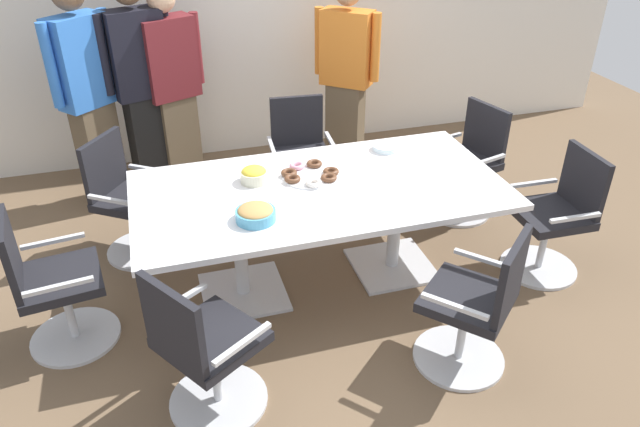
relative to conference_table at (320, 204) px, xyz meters
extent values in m
cube|color=brown|center=(0.00, 0.00, -0.63)|extent=(10.00, 10.00, 0.01)
cube|color=white|center=(0.00, 2.40, 0.77)|extent=(8.00, 0.10, 2.80)
cube|color=white|center=(0.00, 0.00, 0.10)|extent=(2.40, 1.20, 0.04)
cube|color=silver|center=(-0.55, 0.00, -0.61)|extent=(0.56, 0.56, 0.02)
cylinder|color=silver|center=(-0.55, 0.00, -0.26)|extent=(0.09, 0.09, 0.69)
cube|color=silver|center=(0.55, 0.00, -0.61)|extent=(0.56, 0.56, 0.02)
cylinder|color=silver|center=(0.55, 0.00, -0.26)|extent=(0.09, 0.09, 0.69)
cylinder|color=silver|center=(1.57, -0.33, -0.61)|extent=(0.56, 0.56, 0.02)
cylinder|color=silver|center=(1.57, -0.33, -0.40)|extent=(0.05, 0.05, 0.41)
cube|color=black|center=(1.57, -0.33, -0.17)|extent=(0.48, 0.48, 0.06)
cube|color=black|center=(1.78, -0.34, 0.07)|extent=(0.05, 0.44, 0.42)
cube|color=silver|center=(1.56, -0.58, -0.05)|extent=(0.37, 0.04, 0.02)
cube|color=silver|center=(1.57, -0.09, -0.05)|extent=(0.37, 0.04, 0.02)
cylinder|color=silver|center=(1.38, 0.57, -0.61)|extent=(0.66, 0.66, 0.02)
cylinder|color=silver|center=(1.38, 0.57, -0.40)|extent=(0.05, 0.05, 0.41)
cube|color=black|center=(1.38, 0.57, -0.17)|extent=(0.56, 0.56, 0.06)
cube|color=black|center=(1.58, 0.63, 0.07)|extent=(0.15, 0.43, 0.42)
cube|color=silver|center=(1.45, 0.34, -0.05)|extent=(0.36, 0.13, 0.02)
cube|color=silver|center=(1.32, 0.81, -0.05)|extent=(0.36, 0.13, 0.02)
cylinder|color=silver|center=(0.16, 1.05, -0.61)|extent=(0.58, 0.58, 0.02)
cylinder|color=silver|center=(0.16, 1.05, -0.40)|extent=(0.05, 0.05, 0.41)
cube|color=black|center=(0.16, 1.05, -0.17)|extent=(0.50, 0.50, 0.06)
cube|color=black|center=(0.17, 1.25, 0.07)|extent=(0.44, 0.07, 0.42)
cube|color=silver|center=(0.40, 1.03, -0.05)|extent=(0.06, 0.37, 0.02)
cube|color=silver|center=(-0.09, 1.06, -0.05)|extent=(0.06, 0.37, 0.02)
cylinder|color=silver|center=(-1.19, 0.73, -0.61)|extent=(0.75, 0.75, 0.02)
cylinder|color=silver|center=(-1.19, 0.73, -0.40)|extent=(0.05, 0.05, 0.41)
cube|color=black|center=(-1.19, 0.73, -0.17)|extent=(0.64, 0.64, 0.06)
cube|color=black|center=(-1.36, 0.85, 0.07)|extent=(0.28, 0.38, 0.42)
cube|color=silver|center=(-1.04, 0.93, -0.05)|extent=(0.32, 0.24, 0.02)
cube|color=silver|center=(-1.33, 0.53, -0.05)|extent=(0.32, 0.24, 0.02)
cylinder|color=silver|center=(-1.64, -0.13, -0.61)|extent=(0.61, 0.61, 0.02)
cylinder|color=silver|center=(-1.64, -0.13, -0.40)|extent=(0.05, 0.05, 0.41)
cube|color=black|center=(-1.64, -0.13, -0.17)|extent=(0.52, 0.52, 0.06)
cube|color=black|center=(-1.84, -0.16, 0.07)|extent=(0.10, 0.44, 0.42)
cube|color=silver|center=(-1.67, 0.11, -0.05)|extent=(0.37, 0.08, 0.02)
cube|color=silver|center=(-1.60, -0.38, -0.05)|extent=(0.37, 0.08, 0.02)
cylinder|color=silver|center=(-0.85, -0.90, -0.61)|extent=(0.75, 0.75, 0.02)
cylinder|color=silver|center=(-0.85, -0.90, -0.40)|extent=(0.05, 0.05, 0.41)
cube|color=black|center=(-0.85, -0.90, -0.17)|extent=(0.64, 0.64, 0.06)
cube|color=black|center=(-1.03, -1.01, 0.07)|extent=(0.27, 0.39, 0.42)
cube|color=silver|center=(-0.99, -0.69, -0.05)|extent=(0.33, 0.22, 0.02)
cube|color=silver|center=(-0.72, -1.10, -0.05)|extent=(0.33, 0.22, 0.02)
cylinder|color=silver|center=(0.57, -0.99, -0.61)|extent=(0.76, 0.76, 0.02)
cylinder|color=silver|center=(0.57, -0.99, -0.40)|extent=(0.05, 0.05, 0.41)
cube|color=black|center=(0.57, -0.99, -0.17)|extent=(0.65, 0.65, 0.06)
cube|color=black|center=(0.71, -1.14, 0.07)|extent=(0.35, 0.32, 0.42)
cube|color=silver|center=(0.39, -1.15, -0.05)|extent=(0.27, 0.29, 0.02)
cube|color=silver|center=(0.75, -0.82, -0.05)|extent=(0.27, 0.29, 0.02)
cube|color=brown|center=(-1.43, 1.61, -0.18)|extent=(0.37, 0.36, 0.88)
cube|color=blue|center=(-1.43, 1.61, 0.61)|extent=(0.48, 0.45, 0.70)
cylinder|color=blue|center=(-1.23, 1.78, 0.64)|extent=(0.11, 0.11, 0.63)
cylinder|color=blue|center=(-1.64, 1.44, 0.64)|extent=(0.11, 0.11, 0.63)
cube|color=black|center=(-1.02, 1.70, -0.18)|extent=(0.37, 0.29, 0.88)
cube|color=black|center=(-1.02, 1.70, 0.61)|extent=(0.49, 0.35, 0.70)
cylinder|color=black|center=(-0.77, 1.79, 0.64)|extent=(0.10, 0.10, 0.63)
cylinder|color=black|center=(-1.27, 1.61, 0.64)|extent=(0.10, 0.10, 0.63)
cube|color=brown|center=(-0.77, 1.75, -0.21)|extent=(0.37, 0.31, 0.83)
cube|color=maroon|center=(-0.77, 1.75, 0.54)|extent=(0.49, 0.38, 0.66)
cylinder|color=maroon|center=(-0.53, 1.85, 0.57)|extent=(0.11, 0.11, 0.59)
cylinder|color=maroon|center=(-1.02, 1.64, 0.57)|extent=(0.11, 0.11, 0.59)
cube|color=brown|center=(0.75, 1.67, -0.21)|extent=(0.37, 0.36, 0.82)
cube|color=orange|center=(0.75, 1.67, 0.52)|extent=(0.48, 0.45, 0.65)
cylinder|color=orange|center=(0.95, 1.50, 0.55)|extent=(0.11, 0.11, 0.59)
cylinder|color=orange|center=(0.55, 1.84, 0.55)|extent=(0.11, 0.11, 0.59)
cylinder|color=#4C9EC6|center=(-0.48, -0.28, 0.16)|extent=(0.24, 0.24, 0.07)
ellipsoid|color=tan|center=(-0.48, -0.28, 0.19)|extent=(0.21, 0.21, 0.06)
cylinder|color=beige|center=(-0.39, 0.19, 0.16)|extent=(0.18, 0.18, 0.08)
ellipsoid|color=yellow|center=(-0.39, 0.19, 0.20)|extent=(0.16, 0.16, 0.07)
cylinder|color=white|center=(-0.02, 0.16, 0.13)|extent=(0.38, 0.38, 0.01)
torus|color=brown|center=(0.12, 0.14, 0.15)|extent=(0.11, 0.11, 0.03)
torus|color=brown|center=(0.04, 0.28, 0.15)|extent=(0.11, 0.11, 0.03)
torus|color=pink|center=(-0.08, 0.29, 0.15)|extent=(0.11, 0.11, 0.03)
torus|color=brown|center=(-0.16, 0.20, 0.15)|extent=(0.11, 0.11, 0.03)
torus|color=brown|center=(-0.15, 0.11, 0.15)|extent=(0.11, 0.11, 0.03)
torus|color=white|center=(-0.04, 0.02, 0.15)|extent=(0.11, 0.11, 0.03)
torus|color=brown|center=(0.08, 0.06, 0.15)|extent=(0.11, 0.11, 0.03)
cylinder|color=white|center=(0.62, 0.40, 0.13)|extent=(0.18, 0.18, 0.01)
cylinder|color=silver|center=(0.62, 0.40, 0.13)|extent=(0.18, 0.18, 0.01)
cylinder|color=white|center=(0.62, 0.40, 0.14)|extent=(0.18, 0.18, 0.01)
cylinder|color=silver|center=(0.62, 0.40, 0.15)|extent=(0.18, 0.18, 0.01)
cylinder|color=white|center=(0.62, 0.40, 0.15)|extent=(0.18, 0.18, 0.01)
cylinder|color=silver|center=(0.62, 0.40, 0.16)|extent=(0.18, 0.18, 0.01)
cylinder|color=white|center=(0.62, 0.40, 0.16)|extent=(0.18, 0.18, 0.01)
camera|label=1|loc=(-0.98, -3.26, 1.98)|focal=33.58mm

